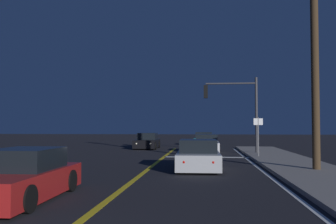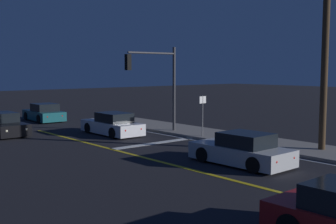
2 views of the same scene
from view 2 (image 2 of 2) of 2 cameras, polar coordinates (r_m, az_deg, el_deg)
lane_line_center at (r=15.15m, az=10.79°, el=-9.41°), size 0.20×34.28×0.01m
lane_line_edge_right at (r=19.21m, az=20.27°, el=-6.45°), size 0.16×34.28×0.01m
stop_bar at (r=22.96m, az=-1.89°, el=-4.16°), size 5.26×0.50×0.01m
car_side_waiting_silver at (r=18.11m, az=9.73°, el=-5.04°), size 2.02×4.37×1.34m
car_following_oncoming_white at (r=26.20m, az=-7.35°, el=-1.70°), size 1.87×4.56×1.34m
car_mid_block_black at (r=27.69m, az=-20.99°, el=-1.64°), size 1.93×4.29×1.34m
car_far_approaching_teal at (r=34.13m, az=-16.05°, el=-0.18°), size 2.04×4.20×1.34m
traffic_signal_near_right at (r=25.72m, az=-1.48°, el=4.75°), size 3.66×0.28×5.27m
utility_pole_right at (r=21.48m, az=20.07°, el=9.22°), size 1.87×0.32×10.39m
street_sign_corner at (r=24.44m, az=4.59°, el=0.31°), size 0.56×0.09×2.46m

